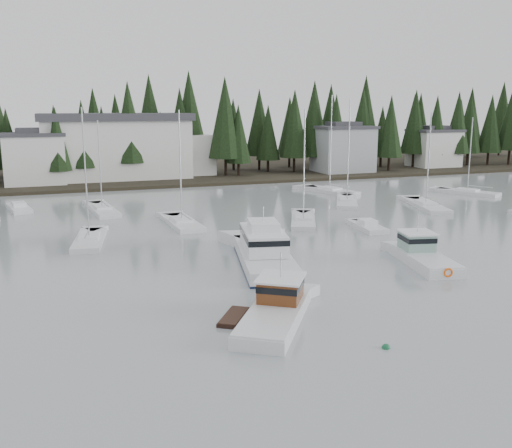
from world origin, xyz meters
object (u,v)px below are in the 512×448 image
(sailboat_3, at_px, (102,211))
(sailboat_5, at_px, (467,194))
(house_west, at_px, (35,157))
(lobster_boat_brown, at_px, (274,312))
(sailboat_6, at_px, (347,203))
(lobster_boat_teal, at_px, (422,257))
(house_east_a, at_px, (343,148))
(harbor_inn, at_px, (129,147))
(cabin_cruiser_center, at_px, (264,254))
(runabout_1, at_px, (367,228))
(sailboat_4, at_px, (426,207))
(sailboat_9, at_px, (182,224))
(house_east_b, at_px, (434,147))
(sailboat_8, at_px, (329,192))
(sailboat_7, at_px, (303,222))
(runabout_3, at_px, (19,209))
(sailboat_11, at_px, (90,242))

(sailboat_3, bearing_deg, sailboat_5, -99.12)
(sailboat_3, bearing_deg, house_west, 11.47)
(lobster_boat_brown, xyz_separation_m, sailboat_6, (24.51, 35.68, -0.43))
(house_west, height_order, lobster_boat_teal, house_west)
(house_east_a, bearing_deg, harbor_inn, 173.64)
(cabin_cruiser_center, relative_size, runabout_1, 2.15)
(sailboat_4, relative_size, sailboat_9, 0.98)
(house_east_a, height_order, sailboat_9, sailboat_9)
(sailboat_4, height_order, sailboat_6, sailboat_6)
(house_east_b, height_order, lobster_boat_teal, house_east_b)
(sailboat_6, distance_m, sailboat_8, 9.95)
(harbor_inn, xyz_separation_m, sailboat_7, (12.97, -43.62, -5.71))
(sailboat_8, bearing_deg, lobster_boat_teal, 145.03)
(house_east_b, height_order, sailboat_3, sailboat_3)
(sailboat_9, xyz_separation_m, runabout_3, (-16.87, 15.38, 0.07))
(cabin_cruiser_center, xyz_separation_m, lobster_boat_teal, (12.09, -4.37, -0.25))
(lobster_boat_brown, distance_m, sailboat_9, 29.39)
(harbor_inn, distance_m, lobster_boat_teal, 64.26)
(house_east_b, bearing_deg, runabout_3, -163.73)
(house_west, relative_size, house_east_a, 0.90)
(house_east_b, distance_m, lobster_boat_teal, 75.58)
(house_east_b, relative_size, sailboat_11, 0.73)
(sailboat_11, distance_m, runabout_1, 27.90)
(lobster_boat_brown, xyz_separation_m, lobster_boat_teal, (15.92, 7.53, 0.04))
(sailboat_3, bearing_deg, lobster_boat_teal, -151.15)
(sailboat_4, height_order, sailboat_5, sailboat_4)
(sailboat_3, bearing_deg, sailboat_9, -151.82)
(house_east_a, bearing_deg, sailboat_4, -101.60)
(cabin_cruiser_center, distance_m, lobster_boat_teal, 12.86)
(runabout_3, bearing_deg, sailboat_11, -172.16)
(house_east_b, distance_m, sailboat_7, 63.45)
(lobster_boat_brown, xyz_separation_m, sailboat_11, (-8.98, 24.32, -0.43))
(sailboat_7, bearing_deg, lobster_boat_teal, -149.32)
(house_west, relative_size, runabout_1, 1.58)
(house_west, distance_m, sailboat_5, 66.28)
(house_east_b, bearing_deg, sailboat_7, -139.30)
(lobster_boat_teal, relative_size, sailboat_7, 0.68)
(house_west, bearing_deg, sailboat_5, -26.46)
(house_east_b, distance_m, sailboat_6, 49.21)
(house_west, distance_m, house_east_b, 76.01)
(sailboat_11, bearing_deg, sailboat_8, -50.09)
(sailboat_7, relative_size, sailboat_9, 1.01)
(sailboat_7, bearing_deg, house_east_b, -24.99)
(lobster_boat_teal, xyz_separation_m, runabout_3, (-31.84, 37.22, -0.42))
(sailboat_3, distance_m, runabout_3, 10.45)
(lobster_boat_teal, distance_m, sailboat_11, 30.04)
(sailboat_3, relative_size, runabout_3, 1.69)
(lobster_boat_teal, height_order, sailboat_5, sailboat_5)
(cabin_cruiser_center, bearing_deg, sailboat_5, -46.21)
(house_east_a, bearing_deg, sailboat_5, -79.65)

